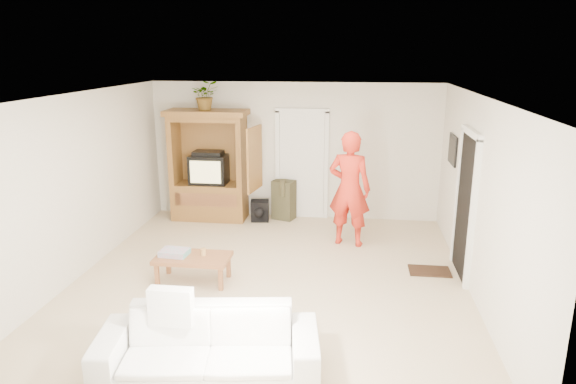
# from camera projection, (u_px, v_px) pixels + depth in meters

# --- Properties ---
(floor) EXTENTS (6.00, 6.00, 0.00)m
(floor) POSITION_uv_depth(u_px,v_px,m) (270.00, 280.00, 7.30)
(floor) COLOR #C9B086
(floor) RESTS_ON ground
(ceiling) EXTENTS (6.00, 6.00, 0.00)m
(ceiling) POSITION_uv_depth(u_px,v_px,m) (268.00, 95.00, 6.61)
(ceiling) COLOR white
(ceiling) RESTS_ON floor
(wall_back) EXTENTS (5.50, 0.00, 5.50)m
(wall_back) POSITION_uv_depth(u_px,v_px,m) (294.00, 151.00, 9.82)
(wall_back) COLOR silver
(wall_back) RESTS_ON floor
(wall_front) EXTENTS (5.50, 0.00, 5.50)m
(wall_front) POSITION_uv_depth(u_px,v_px,m) (207.00, 292.00, 4.08)
(wall_front) COLOR silver
(wall_front) RESTS_ON floor
(wall_left) EXTENTS (0.00, 6.00, 6.00)m
(wall_left) POSITION_uv_depth(u_px,v_px,m) (78.00, 186.00, 7.29)
(wall_left) COLOR silver
(wall_left) RESTS_ON floor
(wall_right) EXTENTS (0.00, 6.00, 6.00)m
(wall_right) POSITION_uv_depth(u_px,v_px,m) (479.00, 200.00, 6.61)
(wall_right) COLOR silver
(wall_right) RESTS_ON floor
(armoire) EXTENTS (1.82, 1.14, 2.10)m
(armoire) POSITION_uv_depth(u_px,v_px,m) (210.00, 173.00, 9.80)
(armoire) COLOR brown
(armoire) RESTS_ON floor
(door_back) EXTENTS (0.85, 0.05, 2.04)m
(door_back) POSITION_uv_depth(u_px,v_px,m) (302.00, 166.00, 9.85)
(door_back) COLOR white
(door_back) RESTS_ON floor
(doorway_right) EXTENTS (0.05, 0.90, 2.04)m
(doorway_right) POSITION_uv_depth(u_px,v_px,m) (465.00, 207.00, 7.27)
(doorway_right) COLOR black
(doorway_right) RESTS_ON floor
(framed_picture) EXTENTS (0.03, 0.60, 0.48)m
(framed_picture) POSITION_uv_depth(u_px,v_px,m) (453.00, 150.00, 8.35)
(framed_picture) COLOR black
(framed_picture) RESTS_ON wall_right
(doormat) EXTENTS (0.60, 0.40, 0.02)m
(doormat) POSITION_uv_depth(u_px,v_px,m) (430.00, 271.00, 7.59)
(doormat) COLOR #382316
(doormat) RESTS_ON floor
(plant) EXTENTS (0.60, 0.56, 0.54)m
(plant) POSITION_uv_depth(u_px,v_px,m) (205.00, 95.00, 9.38)
(plant) COLOR #4C7238
(plant) RESTS_ON armoire
(man) EXTENTS (0.79, 0.61, 1.93)m
(man) POSITION_uv_depth(u_px,v_px,m) (349.00, 189.00, 8.44)
(man) COLOR red
(man) RESTS_ON floor
(sofa) EXTENTS (2.29, 1.16, 0.64)m
(sofa) POSITION_uv_depth(u_px,v_px,m) (208.00, 345.00, 5.12)
(sofa) COLOR white
(sofa) RESTS_ON floor
(coffee_table) EXTENTS (1.04, 0.57, 0.39)m
(coffee_table) POSITION_uv_depth(u_px,v_px,m) (193.00, 259.00, 7.18)
(coffee_table) COLOR #A06337
(coffee_table) RESTS_ON floor
(towel) EXTENTS (0.40, 0.31, 0.08)m
(towel) POSITION_uv_depth(u_px,v_px,m) (174.00, 252.00, 7.19)
(towel) COLOR #FF548A
(towel) RESTS_ON coffee_table
(candle) EXTENTS (0.08, 0.08, 0.10)m
(candle) POSITION_uv_depth(u_px,v_px,m) (203.00, 252.00, 7.18)
(candle) COLOR tan
(candle) RESTS_ON coffee_table
(backpack_black) EXTENTS (0.36, 0.24, 0.41)m
(backpack_black) POSITION_uv_depth(u_px,v_px,m) (260.00, 211.00, 9.76)
(backpack_black) COLOR black
(backpack_black) RESTS_ON floor
(backpack_olive) EXTENTS (0.48, 0.41, 0.76)m
(backpack_olive) POSITION_uv_depth(u_px,v_px,m) (284.00, 200.00, 9.89)
(backpack_olive) COLOR #47442B
(backpack_olive) RESTS_ON floor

